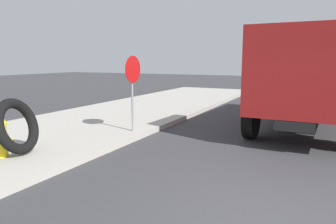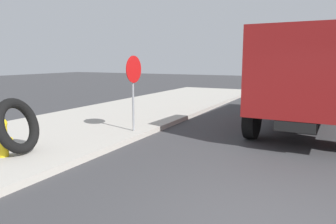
# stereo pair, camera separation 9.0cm
# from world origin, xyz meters

# --- Properties ---
(fire_hydrant) EXTENTS (0.25, 0.55, 0.83)m
(fire_hydrant) POSITION_xyz_m (0.29, 5.50, 0.59)
(fire_hydrant) COLOR yellow
(fire_hydrant) RESTS_ON sidewalk_curb
(loose_tire) EXTENTS (1.34, 0.85, 1.25)m
(loose_tire) POSITION_xyz_m (0.59, 5.39, 0.77)
(loose_tire) COLOR black
(loose_tire) RESTS_ON sidewalk_curb
(stop_sign) EXTENTS (0.76, 0.08, 2.15)m
(stop_sign) POSITION_xyz_m (3.65, 4.38, 1.64)
(stop_sign) COLOR gray
(stop_sign) RESTS_ON sidewalk_curb
(dump_truck_red) EXTENTS (7.08, 2.99, 3.00)m
(dump_truck_red) POSITION_xyz_m (6.94, -0.04, 1.61)
(dump_truck_red) COLOR red
(dump_truck_red) RESTS_ON ground
(dump_truck_blue) EXTENTS (7.11, 3.07, 3.00)m
(dump_truck_blue) POSITION_xyz_m (15.28, -0.79, 1.61)
(dump_truck_blue) COLOR #1E3899
(dump_truck_blue) RESTS_ON ground
(dump_truck_yellow) EXTENTS (7.10, 3.05, 3.00)m
(dump_truck_yellow) POSITION_xyz_m (28.03, -0.53, 1.61)
(dump_truck_yellow) COLOR gold
(dump_truck_yellow) RESTS_ON ground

